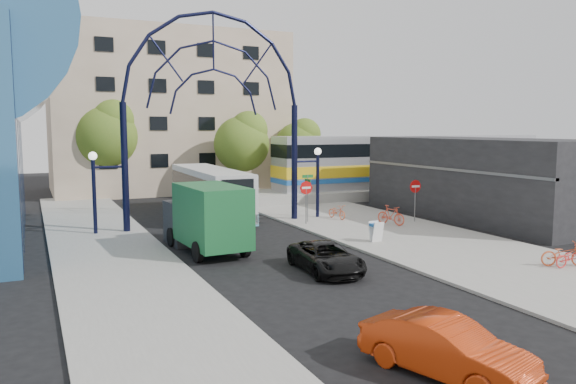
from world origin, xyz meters
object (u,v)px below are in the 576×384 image
gateway_arch (214,76)px  train_car (414,160)px  street_name_sign (308,188)px  bike_far_a (564,254)px  bike_far_c (572,257)px  sandwich_board (376,229)px  bike_near_a (337,212)px  tree_north_b (107,133)px  red_sedan (446,348)px  tree_north_c (300,143)px  black_suv (326,257)px  green_truck (205,218)px  city_bus (210,192)px  bike_near_b (391,215)px  do_not_enter_sign (415,190)px  tree_north_a (243,141)px  stop_sign (306,192)px

gateway_arch → train_car: 22.27m
street_name_sign → bike_far_a: (4.53, -13.88, -1.52)m
bike_far_a → bike_far_c: size_ratio=1.19×
bike_far_a → train_car: bearing=-0.7°
sandwich_board → train_car: 21.65m
train_car → bike_near_a: size_ratio=15.27×
tree_north_b → red_sedan: (2.71, -36.97, -4.60)m
sandwich_board → tree_north_c: tree_north_c is taller
black_suv → bike_far_a: black_suv is taller
street_name_sign → green_truck: bearing=-148.5°
city_bus → bike_near_b: bearing=-42.3°
sandwich_board → bike_far_a: 8.35m
do_not_enter_sign → city_bus: 12.75m
gateway_arch → bike_far_c: size_ratio=8.69×
black_suv → bike_far_a: size_ratio=2.26×
street_name_sign → bike_near_a: bearing=6.9°
do_not_enter_sign → gateway_arch: bearing=160.0°
train_car → red_sedan: 36.00m
tree_north_a → bike_far_a: size_ratio=3.76×
bike_far_c → street_name_sign: bearing=23.5°
bike_near_b → bike_far_c: bearing=-105.4°
gateway_arch → black_suv: 14.15m
train_car → tree_north_c: tree_north_c is taller
do_not_enter_sign → train_car: (9.00, 12.00, 0.93)m
black_suv → bike_near_a: (6.51, 10.52, -0.03)m
sandwich_board → bike_far_c: bearing=-60.4°
gateway_arch → bike_near_b: gateway_arch is taller
tree_north_b → black_suv: size_ratio=1.90×
stop_sign → street_name_sign: bearing=56.4°
tree_north_b → bike_near_a: bearing=-56.7°
stop_sign → train_car: train_car is taller
tree_north_a → bike_far_a: tree_north_a is taller
street_name_sign → tree_north_b: tree_north_b is taller
city_bus → red_sedan: bearing=-93.2°
sandwich_board → green_truck: (-7.99, 1.97, 0.81)m
red_sedan → bike_near_a: 21.64m
tree_north_a → bike_near_a: tree_north_a is taller
city_bus → bike_near_a: 8.18m
train_car → tree_north_c: 9.95m
street_name_sign → sandwich_board: size_ratio=2.83×
do_not_enter_sign → bike_far_a: size_ratio=1.33×
tree_north_c → red_sedan: size_ratio=1.60×
red_sedan → bike_far_a: size_ratio=2.18×
tree_north_b → tree_north_c: tree_north_b is taller
do_not_enter_sign → bike_near_a: (-3.65, 2.86, -1.42)m
gateway_arch → train_car: gateway_arch is taller
sandwich_board → tree_north_b: size_ratio=0.12×
bike_far_a → tree_north_b: bearing=46.7°
red_sedan → bike_near_b: red_sedan is taller
sandwich_board → bike_far_a: size_ratio=0.53×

